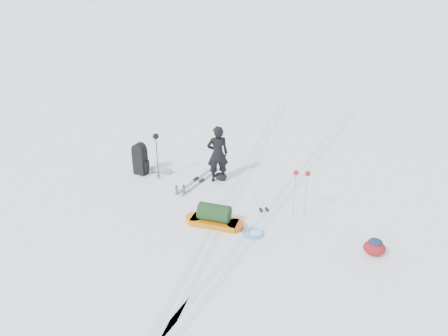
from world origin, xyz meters
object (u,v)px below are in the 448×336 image
Objects in this scene: expedition_rucksack at (143,160)px; ski_poles_black at (156,142)px; skier at (218,154)px; pulk_sled at (214,217)px.

ski_poles_black is at bearing -5.41° from expedition_rucksack.
skier reaches higher than expedition_rucksack.
ski_poles_black reaches higher than expedition_rucksack.
expedition_rucksack is 0.92m from ski_poles_black.
pulk_sled is (0.74, -2.22, -0.62)m from skier.
skier is at bearing 105.96° from pulk_sled.
ski_poles_black is (-1.67, -0.48, 0.32)m from skier.
ski_poles_black is at bearing 141.73° from pulk_sled.
skier is 1.13× the size of pulk_sled.
skier is 1.18× the size of ski_poles_black.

